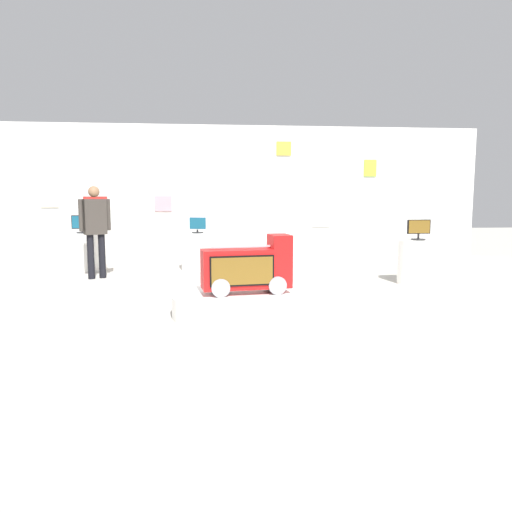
# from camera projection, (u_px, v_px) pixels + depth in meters

# --- Properties ---
(ground_plane) EXTENTS (30.00, 30.00, 0.00)m
(ground_plane) POSITION_uv_depth(u_px,v_px,m) (259.00, 307.00, 6.51)
(ground_plane) COLOR #B2ADA3
(back_wall_display) EXTENTS (11.72, 0.13, 3.11)m
(back_wall_display) POSITION_uv_depth(u_px,v_px,m) (235.00, 193.00, 11.29)
(back_wall_display) COLOR silver
(back_wall_display) RESTS_ON ground
(main_display_pedestal) EXTENTS (1.87, 1.87, 0.28)m
(main_display_pedestal) POSITION_uv_depth(u_px,v_px,m) (246.00, 304.00, 6.10)
(main_display_pedestal) COLOR white
(main_display_pedestal) RESTS_ON ground
(novelty_firetruck_tv) EXTENTS (1.15, 0.54, 0.73)m
(novelty_firetruck_tv) POSITION_uv_depth(u_px,v_px,m) (248.00, 269.00, 6.04)
(novelty_firetruck_tv) COLOR gray
(novelty_firetruck_tv) RESTS_ON main_display_pedestal
(display_pedestal_left_rear) EXTENTS (0.66, 0.66, 0.75)m
(display_pedestal_left_rear) POSITION_uv_depth(u_px,v_px,m) (198.00, 252.00, 9.72)
(display_pedestal_left_rear) COLOR white
(display_pedestal_left_rear) RESTS_ON ground
(tv_on_left_rear) EXTENTS (0.36, 0.23, 0.33)m
(tv_on_left_rear) POSITION_uv_depth(u_px,v_px,m) (197.00, 225.00, 9.65)
(tv_on_left_rear) COLOR black
(tv_on_left_rear) RESTS_ON display_pedestal_left_rear
(display_pedestal_center_rear) EXTENTS (0.66, 0.66, 0.75)m
(display_pedestal_center_rear) POSITION_uv_depth(u_px,v_px,m) (417.00, 262.00, 8.21)
(display_pedestal_center_rear) COLOR white
(display_pedestal_center_rear) RESTS_ON ground
(tv_on_center_rear) EXTENTS (0.41, 0.24, 0.35)m
(tv_on_center_rear) POSITION_uv_depth(u_px,v_px,m) (419.00, 229.00, 8.14)
(tv_on_center_rear) COLOR black
(tv_on_center_rear) RESTS_ON display_pedestal_center_rear
(display_pedestal_right_rear) EXTENTS (0.88, 0.88, 0.75)m
(display_pedestal_right_rear) POSITION_uv_depth(u_px,v_px,m) (83.00, 252.00, 9.71)
(display_pedestal_right_rear) COLOR white
(display_pedestal_right_rear) RESTS_ON ground
(tv_on_right_rear) EXTENTS (0.40, 0.22, 0.36)m
(tv_on_right_rear) POSITION_uv_depth(u_px,v_px,m) (82.00, 224.00, 9.63)
(tv_on_right_rear) COLOR black
(tv_on_right_rear) RESTS_ON display_pedestal_right_rear
(shopper_browsing_near_truck) EXTENTS (0.51, 0.35, 1.67)m
(shopper_browsing_near_truck) POSITION_uv_depth(u_px,v_px,m) (95.00, 225.00, 8.66)
(shopper_browsing_near_truck) COLOR black
(shopper_browsing_near_truck) RESTS_ON ground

